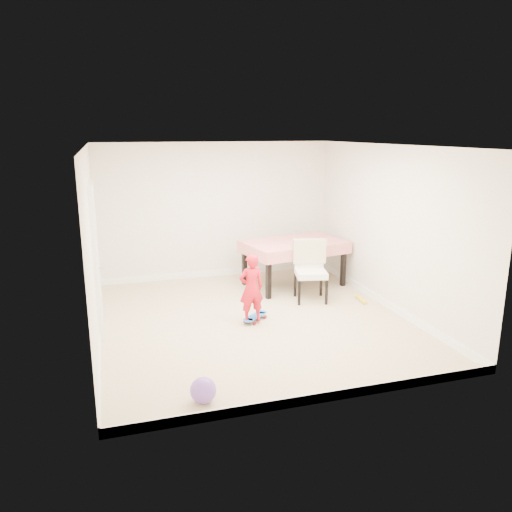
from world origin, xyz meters
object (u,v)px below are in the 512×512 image
object	(u,v)px
dining_table	(294,263)
dining_chair	(311,271)
balloon	(203,390)
skateboard	(255,318)
child	(251,291)

from	to	relation	value
dining_table	dining_chair	size ratio (longest dim) A/B	1.74
balloon	skateboard	bearing A→B (deg)	60.02
balloon	child	bearing A→B (deg)	60.74
dining_chair	balloon	bearing A→B (deg)	-118.43
dining_table	skateboard	world-z (taller)	dining_table
skateboard	balloon	distance (m)	2.40
dining_table	balloon	distance (m)	4.34
dining_table	balloon	world-z (taller)	dining_table
dining_chair	dining_table	bearing A→B (deg)	100.29
child	balloon	world-z (taller)	child
skateboard	child	world-z (taller)	child
dining_chair	skateboard	world-z (taller)	dining_chair
child	balloon	distance (m)	2.31
dining_table	balloon	size ratio (longest dim) A/B	6.35
dining_chair	balloon	xyz separation A→B (m)	(-2.37, -2.71, -0.37)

